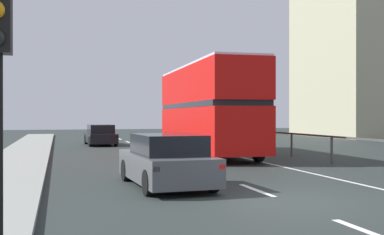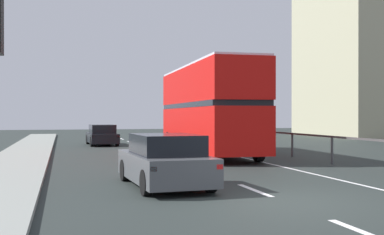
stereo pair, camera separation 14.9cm
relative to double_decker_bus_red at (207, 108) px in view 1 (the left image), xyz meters
name	(u,v)px [view 1 (the left image)]	position (x,y,z in m)	size (l,w,h in m)	color
ground_plane	(284,203)	(-2.15, -12.92, -2.40)	(74.59, 120.00, 0.10)	#252C2A
lane_paint_markings	(232,162)	(-0.15, -3.99, -2.34)	(3.40, 46.00, 0.01)	silver
bridge_side_railing	(310,139)	(3.53, -3.92, -1.43)	(0.10, 42.00, 1.13)	#494848
double_decker_bus_red	(207,108)	(0.00, 0.00, 0.00)	(2.83, 11.27, 4.39)	red
hatchback_car_near	(166,161)	(-4.27, -10.08, -1.66)	(2.05, 4.35, 1.44)	#4B4E51
sedan_car_ahead	(100,135)	(-4.44, 9.39, -1.70)	(1.91, 4.45, 1.35)	black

